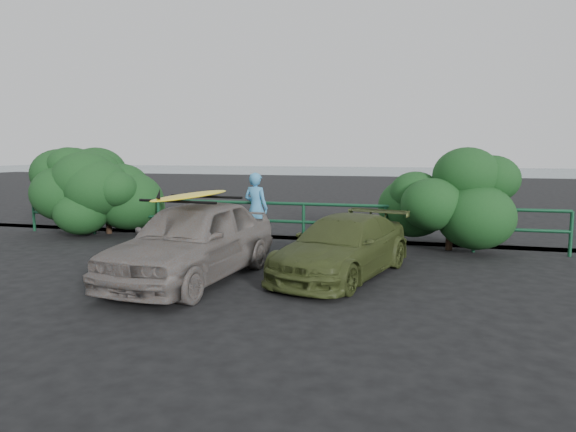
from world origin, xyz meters
name	(u,v)px	position (x,y,z in m)	size (l,w,h in m)	color
ground	(172,295)	(0.00, 0.00, 0.00)	(80.00, 80.00, 0.00)	black
ocean	(394,169)	(0.00, 60.00, 0.00)	(200.00, 200.00, 0.00)	slate
guardrail	(265,222)	(0.00, 5.00, 0.52)	(14.00, 0.08, 1.04)	#124127
shrub_left	(108,193)	(-4.80, 5.40, 1.12)	(3.20, 2.40, 2.24)	#18431B
shrub_right	(473,201)	(5.00, 5.50, 1.14)	(3.20, 2.40, 2.28)	#18431B
sedan	(193,240)	(-0.10, 1.04, 0.72)	(1.70, 4.21, 1.44)	slate
olive_vehicle	(343,246)	(2.45, 2.02, 0.55)	(1.55, 3.80, 1.10)	#3A451E
man	(256,208)	(-0.17, 4.80, 0.89)	(0.65, 0.42, 1.77)	#4291C7
roof_rack	(192,199)	(-0.10, 1.04, 1.46)	(1.48, 1.04, 0.05)	black
surfboard	(192,195)	(-0.10, 1.04, 1.52)	(0.51, 2.46, 0.07)	yellow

